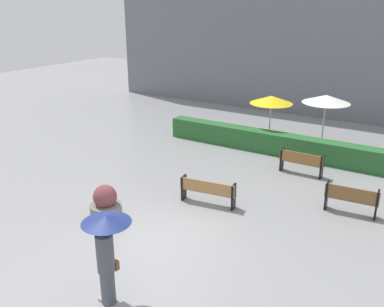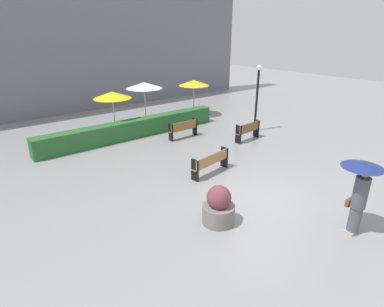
% 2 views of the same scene
% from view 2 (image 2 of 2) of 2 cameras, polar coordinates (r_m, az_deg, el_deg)
% --- Properties ---
extents(ground_plane, '(60.00, 60.00, 0.00)m').
position_cam_2_polar(ground_plane, '(10.65, 12.33, -8.39)').
color(ground_plane, gray).
extents(bench_far_right, '(1.62, 0.46, 0.93)m').
position_cam_2_polar(bench_far_right, '(15.99, 10.29, 4.28)').
color(bench_far_right, brown).
rests_on(bench_far_right, ground).
extents(bench_back_row, '(1.68, 0.33, 0.90)m').
position_cam_2_polar(bench_back_row, '(16.08, -1.55, 4.69)').
color(bench_back_row, olive).
rests_on(bench_back_row, ground).
extents(bench_mid_center, '(1.90, 0.58, 0.85)m').
position_cam_2_polar(bench_mid_center, '(12.05, 3.53, -1.52)').
color(bench_mid_center, '#9E7242').
rests_on(bench_mid_center, ground).
extents(pedestrian_with_umbrella, '(1.06, 1.06, 2.12)m').
position_cam_2_polar(pedestrian_with_umbrella, '(9.34, 28.44, -5.40)').
color(pedestrian_with_umbrella, '#4C515B').
rests_on(pedestrian_with_umbrella, ground).
extents(planter_pot, '(0.95, 0.95, 1.18)m').
position_cam_2_polar(planter_pot, '(9.11, 4.90, -9.77)').
color(planter_pot, slate).
rests_on(planter_pot, ground).
extents(lamp_post, '(0.28, 0.28, 3.57)m').
position_cam_2_polar(lamp_post, '(17.25, 11.90, 11.16)').
color(lamp_post, black).
rests_on(lamp_post, ground).
extents(patio_umbrella_yellow, '(1.95, 1.95, 2.29)m').
position_cam_2_polar(patio_umbrella_yellow, '(16.88, -14.43, 10.34)').
color(patio_umbrella_yellow, silver).
rests_on(patio_umbrella_yellow, ground).
extents(patio_umbrella_white, '(2.08, 2.08, 2.47)m').
position_cam_2_polar(patio_umbrella_white, '(18.42, -8.76, 12.25)').
color(patio_umbrella_white, silver).
rests_on(patio_umbrella_white, ground).
extents(patio_umbrella_yellow_far, '(1.94, 1.94, 2.31)m').
position_cam_2_polar(patio_umbrella_yellow_far, '(20.15, 0.35, 12.84)').
color(patio_umbrella_yellow_far, silver).
rests_on(patio_umbrella_yellow_far, ground).
extents(hedge_strip, '(9.95, 0.70, 0.92)m').
position_cam_2_polar(hedge_strip, '(16.51, -10.65, 4.51)').
color(hedge_strip, '#28602D').
rests_on(hedge_strip, ground).
extents(building_facade, '(28.00, 1.20, 11.35)m').
position_cam_2_polar(building_facade, '(22.83, -21.42, 21.45)').
color(building_facade, slate).
rests_on(building_facade, ground).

